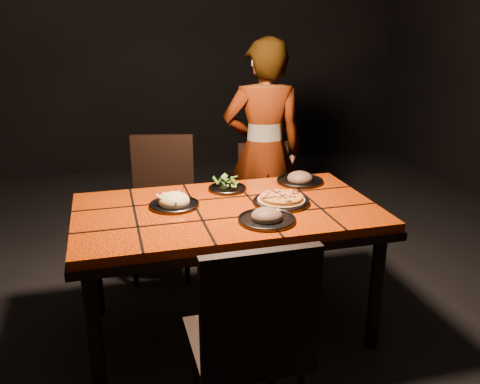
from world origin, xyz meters
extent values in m
cube|color=black|center=(0.00, 0.00, -0.02)|extent=(6.00, 7.00, 0.04)
cube|color=black|center=(0.00, 3.50, 1.50)|extent=(6.00, 0.04, 3.00)
cube|color=#DA4106|center=(0.00, 0.00, 0.72)|extent=(1.60, 0.90, 0.05)
cube|color=black|center=(0.00, 0.00, 0.68)|extent=(1.62, 0.92, 0.04)
cylinder|color=black|center=(-0.72, -0.37, 0.33)|extent=(0.07, 0.07, 0.66)
cylinder|color=black|center=(0.72, -0.37, 0.33)|extent=(0.07, 0.07, 0.66)
cylinder|color=black|center=(-0.72, 0.37, 0.33)|extent=(0.07, 0.07, 0.66)
cylinder|color=black|center=(0.72, 0.37, 0.33)|extent=(0.07, 0.07, 0.66)
cube|color=black|center=(-0.12, -0.80, 0.47)|extent=(0.44, 0.44, 0.04)
cube|color=black|center=(-0.12, -1.00, 0.73)|extent=(0.44, 0.04, 0.48)
cylinder|color=black|center=(0.05, -0.62, 0.22)|extent=(0.04, 0.04, 0.45)
cylinder|color=black|center=(-0.30, -0.62, 0.22)|extent=(0.04, 0.04, 0.45)
cube|color=black|center=(-0.27, 0.78, 0.46)|extent=(0.52, 0.52, 0.04)
cube|color=black|center=(-0.22, 0.97, 0.72)|extent=(0.43, 0.14, 0.47)
cylinder|color=black|center=(-0.48, 0.65, 0.22)|extent=(0.04, 0.04, 0.44)
cylinder|color=black|center=(-0.14, 0.57, 0.22)|extent=(0.04, 0.04, 0.44)
cylinder|color=black|center=(-0.40, 0.99, 0.22)|extent=(0.04, 0.04, 0.44)
cylinder|color=black|center=(-0.06, 0.91, 0.22)|extent=(0.04, 0.04, 0.44)
cube|color=black|center=(0.51, 0.83, 0.41)|extent=(0.40, 0.40, 0.04)
cube|color=black|center=(0.53, 1.01, 0.63)|extent=(0.38, 0.06, 0.42)
cylinder|color=black|center=(0.35, 0.69, 0.19)|extent=(0.03, 0.03, 0.39)
cylinder|color=black|center=(0.66, 0.67, 0.19)|extent=(0.03, 0.03, 0.39)
cylinder|color=black|center=(0.37, 1.00, 0.19)|extent=(0.03, 0.03, 0.39)
cylinder|color=black|center=(0.68, 0.98, 0.19)|extent=(0.03, 0.03, 0.39)
imported|color=brown|center=(0.50, 0.93, 0.80)|extent=(0.63, 0.46, 1.60)
cylinder|color=#35353A|center=(0.30, -0.02, 0.76)|extent=(0.31, 0.31, 0.01)
torus|color=#35353A|center=(0.30, -0.02, 0.76)|extent=(0.31, 0.31, 0.01)
cylinder|color=tan|center=(0.30, -0.02, 0.77)|extent=(0.30, 0.30, 0.01)
cylinder|color=#CD7C35|center=(0.30, -0.02, 0.78)|extent=(0.27, 0.27, 0.02)
cylinder|color=#35353A|center=(-0.27, 0.09, 0.76)|extent=(0.27, 0.27, 0.01)
torus|color=#35353A|center=(-0.27, 0.09, 0.76)|extent=(0.27, 0.27, 0.01)
ellipsoid|color=beige|center=(-0.27, 0.09, 0.78)|extent=(0.16, 0.16, 0.09)
cylinder|color=#35353A|center=(0.07, 0.28, 0.76)|extent=(0.22, 0.22, 0.01)
torus|color=#35353A|center=(0.07, 0.28, 0.76)|extent=(0.22, 0.22, 0.01)
cylinder|color=#35353A|center=(0.15, -0.24, 0.76)|extent=(0.29, 0.29, 0.01)
torus|color=#35353A|center=(0.15, -0.24, 0.76)|extent=(0.29, 0.29, 0.01)
ellipsoid|color=brown|center=(0.15, -0.24, 0.79)|extent=(0.17, 0.17, 0.09)
cylinder|color=#35353A|center=(0.54, 0.31, 0.76)|extent=(0.29, 0.29, 0.01)
torus|color=#35353A|center=(0.54, 0.31, 0.76)|extent=(0.29, 0.29, 0.01)
ellipsoid|color=brown|center=(0.54, 0.31, 0.79)|extent=(0.17, 0.17, 0.09)
camera|label=1|loc=(-0.60, -2.47, 1.71)|focal=38.00mm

